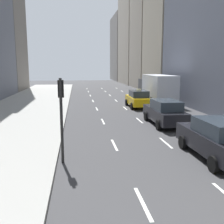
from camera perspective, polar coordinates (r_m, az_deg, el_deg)
sidewalk_left at (r=26.85m, az=-18.13°, el=0.83°), size 8.00×66.00×0.15m
lane_markings at (r=22.95m, az=4.23°, el=-0.34°), size 5.72×56.00×0.01m
building_row_right at (r=47.84m, az=10.16°, el=19.58°), size 6.00×86.48×32.94m
taxi_second at (r=26.39m, az=5.72°, el=2.89°), size 2.02×4.40×1.87m
sedan_black_near at (r=12.50m, az=21.91°, el=-5.46°), size 2.02×4.86×1.79m
sedan_silver_behind at (r=18.74m, az=11.40°, el=-0.03°), size 2.02×4.93×1.77m
box_truck at (r=29.96m, az=9.64°, el=5.22°), size 2.58×8.40×3.15m
traffic_light_pole at (r=11.10m, az=-11.00°, el=1.14°), size 0.24×0.42×3.60m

